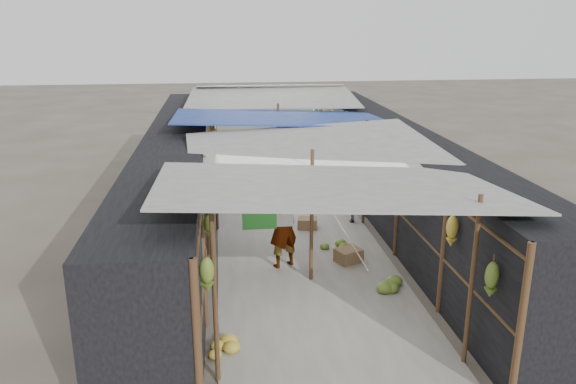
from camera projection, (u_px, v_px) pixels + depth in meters
name	position (u px, v px, depth m)	size (l,w,h in m)	color
ground	(344.00, 371.00, 8.08)	(80.00, 80.00, 0.00)	#6B6356
aisle_slab	(289.00, 219.00, 14.24)	(3.60, 16.00, 0.02)	#9E998E
stall_left	(178.00, 179.00, 13.60)	(1.40, 15.00, 2.30)	black
stall_right	(394.00, 173.00, 14.23)	(1.40, 15.00, 2.30)	black
crate_near	(348.00, 256.00, 11.67)	(0.50, 0.40, 0.30)	brown
crate_mid	(307.00, 224.00, 13.56)	(0.46, 0.36, 0.27)	brown
crate_back	(258.00, 162.00, 19.43)	(0.47, 0.38, 0.30)	brown
black_basin	(330.00, 180.00, 17.45)	(0.54, 0.54, 0.16)	black
vendor_elderly	(283.00, 226.00, 11.26)	(0.64, 0.42, 1.77)	white
shopper_blue	(246.00, 172.00, 15.75)	(0.74, 0.58, 1.52)	navy
vendor_seated	(351.00, 207.00, 13.91)	(0.54, 0.31, 0.84)	#514B46
market_canopy	(288.00, 123.00, 13.85)	(5.62, 15.20, 2.77)	brown
hanging_bananas	(287.00, 156.00, 13.85)	(3.95, 14.17, 0.84)	olive
floor_bananas	(293.00, 205.00, 14.91)	(3.76, 10.85, 0.34)	olive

